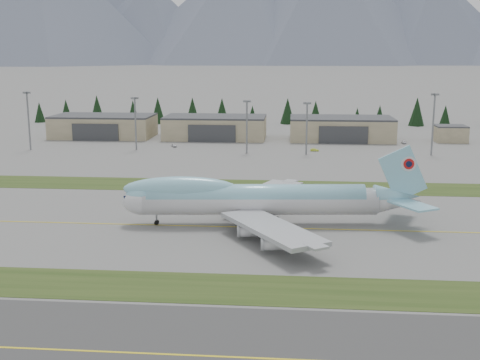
# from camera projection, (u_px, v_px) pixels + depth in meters

# --- Properties ---
(ground) EXTENTS (7000.00, 7000.00, 0.00)m
(ground) POSITION_uv_depth(u_px,v_px,m) (199.00, 226.00, 142.85)
(ground) COLOR #626260
(ground) RESTS_ON ground
(grass_strip_near) EXTENTS (400.00, 14.00, 0.08)m
(grass_strip_near) POSITION_uv_depth(u_px,v_px,m) (167.00, 287.00, 105.80)
(grass_strip_near) COLOR #283F16
(grass_strip_near) RESTS_ON ground
(grass_strip_far) EXTENTS (400.00, 18.00, 0.08)m
(grass_strip_far) POSITION_uv_depth(u_px,v_px,m) (221.00, 186.00, 186.71)
(grass_strip_far) COLOR #283F16
(grass_strip_far) RESTS_ON ground
(asphalt_taxiway) EXTENTS (400.00, 32.00, 0.04)m
(asphalt_taxiway) POSITION_uv_depth(u_px,v_px,m) (131.00, 353.00, 82.41)
(asphalt_taxiway) COLOR #3D3D3D
(asphalt_taxiway) RESTS_ON ground
(taxiway_line_main) EXTENTS (400.00, 0.40, 0.02)m
(taxiway_line_main) POSITION_uv_depth(u_px,v_px,m) (199.00, 226.00, 142.85)
(taxiway_line_main) COLOR yellow
(taxiway_line_main) RESTS_ON ground
(taxiway_line_near) EXTENTS (400.00, 0.40, 0.02)m
(taxiway_line_near) POSITION_uv_depth(u_px,v_px,m) (131.00, 353.00, 82.41)
(taxiway_line_near) COLOR yellow
(taxiway_line_near) RESTS_ON ground
(boeing_747_freighter) EXTENTS (73.37, 63.08, 19.31)m
(boeing_747_freighter) POSITION_uv_depth(u_px,v_px,m) (257.00, 199.00, 142.85)
(boeing_747_freighter) COLOR silver
(boeing_747_freighter) RESTS_ON ground
(hangar_left) EXTENTS (48.00, 26.60, 10.80)m
(hangar_left) POSITION_uv_depth(u_px,v_px,m) (104.00, 126.00, 293.68)
(hangar_left) COLOR gray
(hangar_left) RESTS_ON ground
(hangar_center) EXTENTS (48.00, 26.60, 10.80)m
(hangar_center) POSITION_uv_depth(u_px,v_px,m) (215.00, 127.00, 289.10)
(hangar_center) COLOR gray
(hangar_center) RESTS_ON ground
(hangar_right) EXTENTS (48.00, 26.60, 10.80)m
(hangar_right) POSITION_uv_depth(u_px,v_px,m) (341.00, 129.00, 284.11)
(hangar_right) COLOR gray
(hangar_right) RESTS_ON ground
(control_shed) EXTENTS (14.00, 12.00, 7.60)m
(control_shed) POSITION_uv_depth(u_px,v_px,m) (450.00, 134.00, 278.43)
(control_shed) COLOR gray
(control_shed) RESTS_ON ground
(floodlight_masts) EXTENTS (194.79, 9.30, 24.71)m
(floodlight_masts) POSITION_uv_depth(u_px,v_px,m) (269.00, 115.00, 243.99)
(floodlight_masts) COLOR slate
(floodlight_masts) RESTS_ON ground
(service_vehicle_a) EXTENTS (3.27, 4.22, 1.34)m
(service_vehicle_a) POSITION_uv_depth(u_px,v_px,m) (174.00, 147.00, 263.37)
(service_vehicle_a) COLOR silver
(service_vehicle_a) RESTS_ON ground
(service_vehicle_b) EXTENTS (3.68, 1.53, 1.19)m
(service_vehicle_b) POSITION_uv_depth(u_px,v_px,m) (314.00, 151.00, 251.97)
(service_vehicle_b) COLOR #B7CE33
(service_vehicle_b) RESTS_ON ground
(service_vehicle_c) EXTENTS (2.18, 4.68, 1.32)m
(service_vehicle_c) POSITION_uv_depth(u_px,v_px,m) (404.00, 144.00, 273.27)
(service_vehicle_c) COLOR #AFAFB4
(service_vehicle_c) RESTS_ON ground
(conifer_belt) EXTENTS (269.51, 14.67, 16.35)m
(conifer_belt) POSITION_uv_depth(u_px,v_px,m) (255.00, 111.00, 348.70)
(conifer_belt) COLOR black
(conifer_belt) RESTS_ON ground
(mountain_ridge_front) EXTENTS (4350.57, 1252.55, 505.33)m
(mountain_ridge_front) POSITION_uv_depth(u_px,v_px,m) (273.00, 2.00, 2246.23)
(mountain_ridge_front) COLOR #4B5464
(mountain_ridge_front) RESTS_ON ground
(mountain_ridge_rear) EXTENTS (4405.57, 1032.09, 516.04)m
(mountain_ridge_rear) POSITION_uv_depth(u_px,v_px,m) (318.00, 9.00, 2905.92)
(mountain_ridge_rear) COLOR #4B5464
(mountain_ridge_rear) RESTS_ON ground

